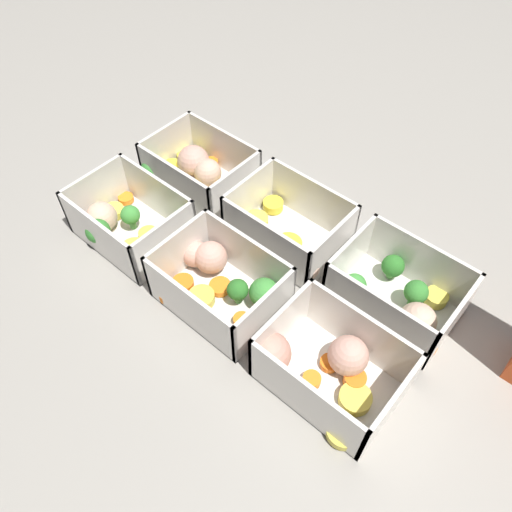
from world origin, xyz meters
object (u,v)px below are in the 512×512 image
at_px(container_far_center, 287,232).
at_px(container_far_right, 400,298).
at_px(container_near_center, 220,280).
at_px(container_far_left, 196,170).
at_px(container_near_left, 127,223).
at_px(container_near_right, 322,365).

distance_m(container_far_center, container_far_right, 0.18).
bearing_deg(container_far_right, container_near_center, -146.05).
xyz_separation_m(container_far_left, container_far_center, (0.19, -0.01, -0.00)).
height_order(container_near_center, container_far_center, same).
relative_size(container_far_center, container_far_right, 1.07).
height_order(container_near_center, container_far_right, same).
xyz_separation_m(container_near_left, container_far_left, (-0.01, 0.15, 0.00)).
xyz_separation_m(container_near_center, container_far_left, (-0.18, 0.13, 0.00)).
distance_m(container_near_left, container_far_center, 0.23).
xyz_separation_m(container_near_center, container_far_center, (0.01, 0.13, -0.00)).
xyz_separation_m(container_near_left, container_far_right, (0.36, 0.14, 0.00)).
xyz_separation_m(container_near_left, container_near_center, (0.17, 0.01, -0.00)).
bearing_deg(container_far_center, container_far_left, 177.88).
height_order(container_far_center, container_far_right, same).
relative_size(container_near_right, container_far_right, 1.10).
relative_size(container_near_left, container_near_right, 0.91).
bearing_deg(container_far_center, container_far_right, 1.32).
distance_m(container_near_left, container_near_right, 0.34).
distance_m(container_far_left, container_far_center, 0.19).
xyz_separation_m(container_near_right, container_far_right, (0.02, 0.14, 0.00)).
bearing_deg(container_near_right, container_near_center, 176.14).
height_order(container_far_left, container_far_center, same).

